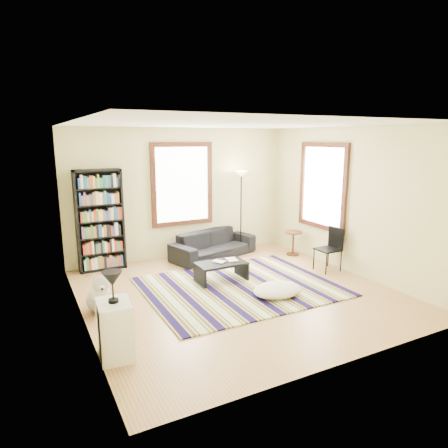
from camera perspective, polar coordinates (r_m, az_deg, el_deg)
name	(u,v)px	position (r m, az deg, el deg)	size (l,w,h in m)	color
floor	(237,295)	(6.96, 1.92, -10.08)	(5.00, 5.00, 0.10)	tan
ceiling	(239,121)	(6.44, 2.11, 14.53)	(5.00, 5.00, 0.10)	white
wall_back	(181,193)	(8.83, -6.14, 4.42)	(5.00, 0.10, 2.80)	beige
wall_front	(353,250)	(4.56, 17.96, -3.55)	(5.00, 0.10, 2.80)	beige
wall_left	(74,228)	(5.76, -20.67, -0.50)	(0.10, 5.00, 2.80)	beige
wall_right	(353,201)	(8.09, 17.99, 3.17)	(0.10, 5.00, 2.80)	beige
window_back	(182,184)	(8.73, -5.98, 5.65)	(1.20, 0.06, 1.60)	white
window_right	(323,186)	(8.59, 13.91, 5.25)	(0.06, 1.20, 1.60)	white
rug	(240,286)	(7.16, 2.26, -8.91)	(3.27, 2.61, 0.02)	#120C3D
sofa	(213,244)	(8.81, -1.52, -2.93)	(0.77, 1.96, 0.57)	black
bookshelf	(100,220)	(8.20, -17.31, 0.49)	(0.90, 0.30, 2.00)	black
coffee_table	(221,272)	(7.37, -0.40, -6.86)	(0.90, 0.50, 0.36)	black
book_a	(216,263)	(7.27, -1.10, -5.56)	(0.22, 0.16, 0.02)	beige
book_b	(227,260)	(7.42, 0.46, -5.19)	(0.19, 0.25, 0.02)	beige
floor_cushion	(277,290)	(6.80, 7.60, -9.30)	(0.85, 0.64, 0.21)	silver
floor_lamp	(241,212)	(9.10, 2.44, 1.71)	(0.30, 0.30, 1.86)	black
side_table	(293,243)	(9.10, 9.84, -2.72)	(0.40, 0.40, 0.54)	#4C2613
folding_chair	(328,249)	(8.15, 14.62, -3.54)	(0.42, 0.40, 0.86)	black
white_cabinet	(115,330)	(5.09, -15.27, -14.36)	(0.38, 0.50, 0.70)	white
table_lamp	(113,287)	(4.88, -15.63, -8.66)	(0.24, 0.24, 0.38)	black
dog	(99,292)	(6.40, -17.41, -9.21)	(0.45, 0.62, 0.62)	#BEBEBE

